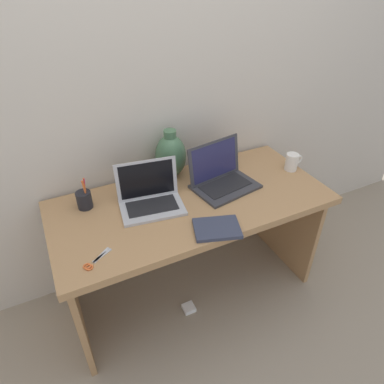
# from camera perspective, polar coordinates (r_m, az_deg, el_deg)

# --- Properties ---
(ground_plane) EXTENTS (6.00, 6.00, 0.00)m
(ground_plane) POSITION_cam_1_polar(r_m,az_deg,el_deg) (2.31, 0.00, -15.76)
(ground_plane) COLOR gray
(back_wall) EXTENTS (4.40, 0.04, 2.40)m
(back_wall) POSITION_cam_1_polar(r_m,az_deg,el_deg) (1.90, -5.20, 16.85)
(back_wall) COLOR beige
(back_wall) RESTS_ON ground
(desk) EXTENTS (1.48, 0.67, 0.72)m
(desk) POSITION_cam_1_polar(r_m,az_deg,el_deg) (1.91, 0.00, -4.98)
(desk) COLOR #AD7F51
(desk) RESTS_ON ground
(laptop_left) EXTENTS (0.35, 0.27, 0.22)m
(laptop_left) POSITION_cam_1_polar(r_m,az_deg,el_deg) (1.76, -7.10, -0.38)
(laptop_left) COLOR #B2B2B7
(laptop_left) RESTS_ON desk
(laptop_right) EXTENTS (0.38, 0.30, 0.24)m
(laptop_right) POSITION_cam_1_polar(r_m,az_deg,el_deg) (1.91, 4.76, 2.92)
(laptop_right) COLOR #333338
(laptop_right) RESTS_ON desk
(green_vase) EXTENTS (0.18, 0.18, 0.29)m
(green_vase) POSITION_cam_1_polar(r_m,az_deg,el_deg) (1.96, -3.57, 6.13)
(green_vase) COLOR #47704C
(green_vase) RESTS_ON desk
(notebook_stack) EXTENTS (0.26, 0.22, 0.02)m
(notebook_stack) POSITION_cam_1_polar(r_m,az_deg,el_deg) (1.62, 4.22, -6.08)
(notebook_stack) COLOR #33384C
(notebook_stack) RESTS_ON desk
(coffee_mug) EXTENTS (0.12, 0.07, 0.10)m
(coffee_mug) POSITION_cam_1_polar(r_m,az_deg,el_deg) (2.13, 16.40, 4.87)
(coffee_mug) COLOR white
(coffee_mug) RESTS_ON desk
(pen_cup) EXTENTS (0.08, 0.08, 0.18)m
(pen_cup) POSITION_cam_1_polar(r_m,az_deg,el_deg) (1.82, -17.57, -1.19)
(pen_cup) COLOR black
(pen_cup) RESTS_ON desk
(scissors) EXTENTS (0.14, 0.10, 0.01)m
(scissors) POSITION_cam_1_polar(r_m,az_deg,el_deg) (1.53, -16.21, -11.27)
(scissors) COLOR #B7B7BC
(scissors) RESTS_ON desk
(power_brick) EXTENTS (0.07, 0.07, 0.03)m
(power_brick) POSITION_cam_1_polar(r_m,az_deg,el_deg) (2.20, -0.55, -18.83)
(power_brick) COLOR white
(power_brick) RESTS_ON ground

